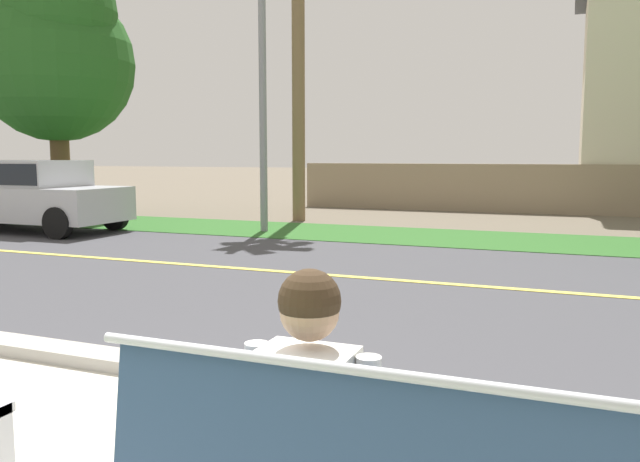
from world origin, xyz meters
name	(u,v)px	position (x,y,z in m)	size (l,w,h in m)	color
ground_plane	(426,263)	(0.00, 8.00, 0.00)	(140.00, 140.00, 0.00)	#665B4C
curb_edge	(256,382)	(0.00, 2.35, 0.06)	(44.00, 0.30, 0.11)	#ADA89E
street_asphalt	(402,281)	(0.00, 6.50, 0.00)	(52.00, 8.00, 0.01)	#424247
road_centre_line	(402,280)	(0.00, 6.50, 0.01)	(48.00, 0.14, 0.01)	#E0CC4C
far_verge_grass	(459,238)	(0.00, 11.09, 0.01)	(48.00, 2.80, 0.02)	#2D6026
seated_person_white	(319,417)	(1.18, 0.61, 0.68)	(0.52, 0.68, 1.25)	black
car_silver_far	(28,192)	(-8.94, 8.90, 0.85)	(4.30, 1.86, 1.54)	#B2B5BC
streetlamp	(267,55)	(-4.13, 10.90, 3.78)	(0.24, 2.10, 6.56)	gray
shade_tree_far_left	(56,51)	(-10.34, 11.37, 4.29)	(4.00, 4.00, 6.60)	brown
garden_wall	(518,188)	(0.59, 17.48, 0.70)	(13.00, 0.36, 1.40)	gray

